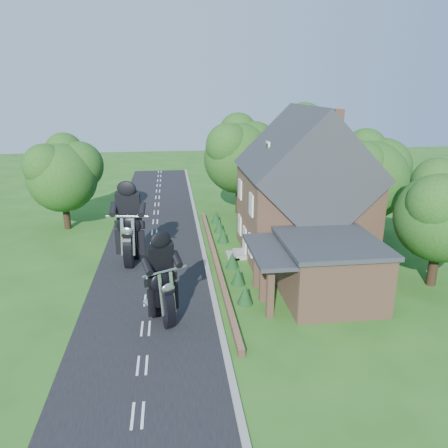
{
  "coord_description": "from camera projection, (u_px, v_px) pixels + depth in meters",
  "views": [
    {
      "loc": [
        1.5,
        -22.24,
        11.32
      ],
      "look_at": [
        4.84,
        4.75,
        2.8
      ],
      "focal_mm": 35.0,
      "sensor_mm": 36.0,
      "label": 1
    }
  ],
  "objects": [
    {
      "name": "tree_annex_side",
      "position": [
        447.0,
        209.0,
        24.97
      ],
      "size": [
        5.64,
        5.2,
        7.48
      ],
      "color": "black",
      "rests_on": "ground"
    },
    {
      "name": "tree_behind_house",
      "position": [
        311.0,
        147.0,
        39.35
      ],
      "size": [
        7.81,
        7.2,
        10.08
      ],
      "color": "black",
      "rests_on": "ground"
    },
    {
      "name": "ground",
      "position": [
        148.0,
        300.0,
        24.27
      ],
      "size": [
        120.0,
        120.0,
        0.0
      ],
      "primitive_type": "plane",
      "color": "#245919",
      "rests_on": "ground"
    },
    {
      "name": "garden_wall",
      "position": [
        216.0,
        260.0,
        29.45
      ],
      "size": [
        0.3,
        22.0,
        0.4
      ],
      "primitive_type": "cube",
      "color": "#8C6247",
      "rests_on": "ground"
    },
    {
      "name": "annex",
      "position": [
        326.0,
        268.0,
        24.14
      ],
      "size": [
        7.05,
        5.94,
        3.44
      ],
      "color": "#8C6247",
      "rests_on": "ground"
    },
    {
      "name": "motorcycle_follow",
      "position": [
        132.0,
        252.0,
        29.04
      ],
      "size": [
        0.75,
        1.89,
        1.71
      ],
      "primitive_type": null,
      "rotation": [
        0.0,
        0.0,
        2.98
      ],
      "color": "black",
      "rests_on": "ground"
    },
    {
      "name": "tree_house_right",
      "position": [
        373.0,
        173.0,
        32.83
      ],
      "size": [
        6.51,
        6.0,
        8.4
      ],
      "color": "black",
      "rests_on": "ground"
    },
    {
      "name": "shrub_b",
      "position": [
        238.0,
        276.0,
        26.15
      ],
      "size": [
        0.9,
        0.9,
        1.1
      ],
      "primitive_type": "cone",
      "color": "#103315",
      "rests_on": "ground"
    },
    {
      "name": "shrub_f",
      "position": [
        216.0,
        217.0,
        37.98
      ],
      "size": [
        0.9,
        0.9,
        1.1
      ],
      "primitive_type": "cone",
      "color": "#103315",
      "rests_on": "ground"
    },
    {
      "name": "shrub_c",
      "position": [
        232.0,
        260.0,
        28.51
      ],
      "size": [
        0.9,
        0.9,
        1.1
      ],
      "primitive_type": "cone",
      "color": "#103315",
      "rests_on": "ground"
    },
    {
      "name": "motorcycle_lead",
      "position": [
        162.0,
        310.0,
        21.76
      ],
      "size": [
        1.09,
        1.58,
        1.46
      ],
      "primitive_type": null,
      "rotation": [
        0.0,
        0.0,
        3.63
      ],
      "color": "black",
      "rests_on": "ground"
    },
    {
      "name": "tree_far_road",
      "position": [
        67.0,
        171.0,
        35.38
      ],
      "size": [
        6.08,
        5.6,
        7.84
      ],
      "color": "black",
      "rests_on": "ground"
    },
    {
      "name": "house",
      "position": [
        303.0,
        194.0,
        29.88
      ],
      "size": [
        9.54,
        8.64,
        10.24
      ],
      "color": "#8C6247",
      "rests_on": "ground"
    },
    {
      "name": "shrub_e",
      "position": [
        219.0,
        226.0,
        35.62
      ],
      "size": [
        0.9,
        0.9,
        1.1
      ],
      "primitive_type": "cone",
      "color": "#103315",
      "rests_on": "ground"
    },
    {
      "name": "tree_behind_left",
      "position": [
        243.0,
        152.0,
        39.73
      ],
      "size": [
        6.94,
        6.4,
        9.16
      ],
      "color": "black",
      "rests_on": "ground"
    },
    {
      "name": "shrub_d",
      "position": [
        223.0,
        235.0,
        33.25
      ],
      "size": [
        0.9,
        0.9,
        1.1
      ],
      "primitive_type": "cone",
      "color": "#103315",
      "rests_on": "ground"
    },
    {
      "name": "shrub_a",
      "position": [
        245.0,
        294.0,
        23.78
      ],
      "size": [
        0.9,
        0.9,
        1.1
      ],
      "primitive_type": "cone",
      "color": "#103315",
      "rests_on": "ground"
    },
    {
      "name": "kerb",
      "position": [
        213.0,
        296.0,
        24.68
      ],
      "size": [
        0.3,
        80.0,
        0.12
      ],
      "primitive_type": "cube",
      "color": "gray",
      "rests_on": "ground"
    },
    {
      "name": "road",
      "position": [
        148.0,
        300.0,
        24.26
      ],
      "size": [
        7.0,
        80.0,
        0.02
      ],
      "primitive_type": "cube",
      "color": "black",
      "rests_on": "ground"
    }
  ]
}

